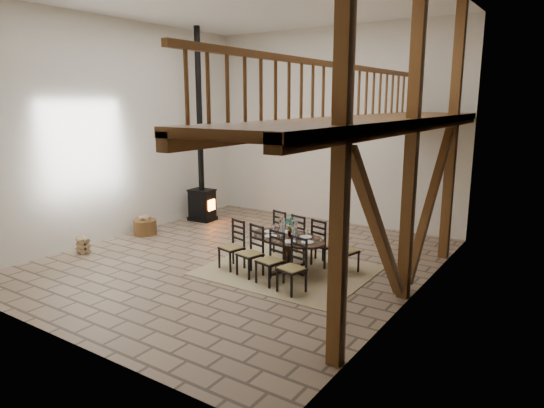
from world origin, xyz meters
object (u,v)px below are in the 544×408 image
Objects in this scene: log_basket at (145,226)px; dining_table at (288,253)px; wood_stove at (201,179)px; log_stack at (83,245)px.

dining_table is at bearing -3.67° from log_basket.
wood_stove reaches higher than dining_table.
dining_table is 6.39× the size of log_stack.
log_stack is (-0.19, -3.57, -0.96)m from wood_stove.
dining_table reaches higher than log_basket.
log_basket is (-0.21, -1.83, -0.93)m from wood_stove.
log_stack is at bearing -97.40° from wood_stove.
wood_stove is (-4.03, 2.10, 0.78)m from dining_table.
dining_table is 4.61m from wood_stove.
log_stack is (0.01, -1.73, -0.03)m from log_basket.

